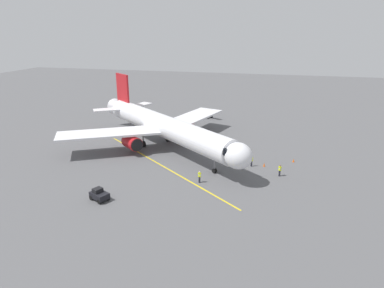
{
  "coord_description": "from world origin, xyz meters",
  "views": [
    {
      "loc": [
        -19.17,
        54.39,
        20.11
      ],
      "look_at": [
        -6.65,
        5.23,
        3.0
      ],
      "focal_mm": 32.09,
      "sensor_mm": 36.0,
      "label": 1
    }
  ],
  "objects_px": {
    "ground_crew_loader": "(252,161)",
    "safety_cone_nose_right": "(294,160)",
    "ground_crew_marshaller": "(280,170)",
    "tug_portside": "(99,195)",
    "baggage_cart_starboard_side": "(116,132)",
    "airplane": "(163,126)",
    "safety_cone_nose_left": "(264,165)",
    "ground_crew_wing_walker": "(199,177)",
    "belt_loader_near_nose": "(207,115)"
  },
  "relations": [
    {
      "from": "ground_crew_marshaller",
      "to": "ground_crew_wing_walker",
      "type": "distance_m",
      "value": 11.73
    },
    {
      "from": "airplane",
      "to": "baggage_cart_starboard_side",
      "type": "relative_size",
      "value": 11.56
    },
    {
      "from": "ground_crew_wing_walker",
      "to": "belt_loader_near_nose",
      "type": "relative_size",
      "value": 0.4
    },
    {
      "from": "airplane",
      "to": "safety_cone_nose_left",
      "type": "relative_size",
      "value": 61.91
    },
    {
      "from": "tug_portside",
      "to": "safety_cone_nose_right",
      "type": "relative_size",
      "value": 4.95
    },
    {
      "from": "baggage_cart_starboard_side",
      "to": "ground_crew_wing_walker",
      "type": "bearing_deg",
      "value": 140.58
    },
    {
      "from": "ground_crew_marshaller",
      "to": "safety_cone_nose_right",
      "type": "bearing_deg",
      "value": -108.91
    },
    {
      "from": "airplane",
      "to": "ground_crew_wing_walker",
      "type": "relative_size",
      "value": 19.91
    },
    {
      "from": "baggage_cart_starboard_side",
      "to": "safety_cone_nose_left",
      "type": "relative_size",
      "value": 5.35
    },
    {
      "from": "ground_crew_wing_walker",
      "to": "safety_cone_nose_right",
      "type": "bearing_deg",
      "value": -138.88
    },
    {
      "from": "tug_portside",
      "to": "safety_cone_nose_left",
      "type": "xyz_separation_m",
      "value": [
        -19.15,
        -16.07,
        -0.43
      ]
    },
    {
      "from": "safety_cone_nose_left",
      "to": "ground_crew_wing_walker",
      "type": "bearing_deg",
      "value": 44.32
    },
    {
      "from": "ground_crew_loader",
      "to": "belt_loader_near_nose",
      "type": "height_order",
      "value": "belt_loader_near_nose"
    },
    {
      "from": "tug_portside",
      "to": "ground_crew_loader",
      "type": "bearing_deg",
      "value": -137.79
    },
    {
      "from": "ground_crew_wing_walker",
      "to": "airplane",
      "type": "bearing_deg",
      "value": -53.03
    },
    {
      "from": "ground_crew_marshaller",
      "to": "ground_crew_loader",
      "type": "xyz_separation_m",
      "value": [
        4.22,
        -2.72,
        0.0
      ]
    },
    {
      "from": "tug_portside",
      "to": "baggage_cart_starboard_side",
      "type": "height_order",
      "value": "tug_portside"
    },
    {
      "from": "belt_loader_near_nose",
      "to": "safety_cone_nose_left",
      "type": "bearing_deg",
      "value": 118.07
    },
    {
      "from": "ground_crew_loader",
      "to": "belt_loader_near_nose",
      "type": "relative_size",
      "value": 0.4
    },
    {
      "from": "ground_crew_wing_walker",
      "to": "safety_cone_nose_right",
      "type": "distance_m",
      "value": 16.92
    },
    {
      "from": "belt_loader_near_nose",
      "to": "baggage_cart_starboard_side",
      "type": "relative_size",
      "value": 1.46
    },
    {
      "from": "airplane",
      "to": "ground_crew_loader",
      "type": "bearing_deg",
      "value": 163.28
    },
    {
      "from": "airplane",
      "to": "safety_cone_nose_right",
      "type": "height_order",
      "value": "airplane"
    },
    {
      "from": "ground_crew_wing_walker",
      "to": "tug_portside",
      "type": "bearing_deg",
      "value": 36.28
    },
    {
      "from": "ground_crew_marshaller",
      "to": "ground_crew_wing_walker",
      "type": "bearing_deg",
      "value": 25.05
    },
    {
      "from": "airplane",
      "to": "ground_crew_loader",
      "type": "distance_m",
      "value": 16.75
    },
    {
      "from": "tug_portside",
      "to": "safety_cone_nose_left",
      "type": "height_order",
      "value": "tug_portside"
    },
    {
      "from": "belt_loader_near_nose",
      "to": "tug_portside",
      "type": "height_order",
      "value": "belt_loader_near_nose"
    },
    {
      "from": "ground_crew_marshaller",
      "to": "ground_crew_loader",
      "type": "relative_size",
      "value": 1.0
    },
    {
      "from": "ground_crew_marshaller",
      "to": "baggage_cart_starboard_side",
      "type": "relative_size",
      "value": 0.58
    },
    {
      "from": "airplane",
      "to": "ground_crew_wing_walker",
      "type": "bearing_deg",
      "value": 126.97
    },
    {
      "from": "ground_crew_marshaller",
      "to": "tug_portside",
      "type": "xyz_separation_m",
      "value": [
        21.46,
        12.92,
        -0.18
      ]
    },
    {
      "from": "belt_loader_near_nose",
      "to": "safety_cone_nose_right",
      "type": "distance_m",
      "value": 31.34
    },
    {
      "from": "ground_crew_wing_walker",
      "to": "baggage_cart_starboard_side",
      "type": "distance_m",
      "value": 27.28
    },
    {
      "from": "baggage_cart_starboard_side",
      "to": "ground_crew_marshaller",
      "type": "bearing_deg",
      "value": 158.71
    },
    {
      "from": "ground_crew_marshaller",
      "to": "safety_cone_nose_right",
      "type": "xyz_separation_m",
      "value": [
        -2.11,
        -6.15,
        -0.61
      ]
    },
    {
      "from": "ground_crew_marshaller",
      "to": "tug_portside",
      "type": "height_order",
      "value": "ground_crew_marshaller"
    },
    {
      "from": "airplane",
      "to": "safety_cone_nose_right",
      "type": "relative_size",
      "value": 61.91
    },
    {
      "from": "safety_cone_nose_right",
      "to": "ground_crew_wing_walker",
      "type": "bearing_deg",
      "value": 41.12
    },
    {
      "from": "safety_cone_nose_right",
      "to": "safety_cone_nose_left",
      "type": "bearing_deg",
      "value": 34.16
    },
    {
      "from": "ground_crew_wing_walker",
      "to": "ground_crew_loader",
      "type": "bearing_deg",
      "value": -129.81
    },
    {
      "from": "ground_crew_loader",
      "to": "baggage_cart_starboard_side",
      "type": "xyz_separation_m",
      "value": [
        27.48,
        -9.63,
        -0.23
      ]
    },
    {
      "from": "safety_cone_nose_right",
      "to": "tug_portside",
      "type": "bearing_deg",
      "value": 38.98
    },
    {
      "from": "belt_loader_near_nose",
      "to": "baggage_cart_starboard_side",
      "type": "xyz_separation_m",
      "value": [
        14.59,
        18.56,
        -0.06
      ]
    },
    {
      "from": "tug_portside",
      "to": "safety_cone_nose_right",
      "type": "distance_m",
      "value": 30.32
    },
    {
      "from": "tug_portside",
      "to": "baggage_cart_starboard_side",
      "type": "bearing_deg",
      "value": -67.93
    },
    {
      "from": "ground_crew_loader",
      "to": "safety_cone_nose_right",
      "type": "relative_size",
      "value": 3.11
    },
    {
      "from": "ground_crew_loader",
      "to": "baggage_cart_starboard_side",
      "type": "height_order",
      "value": "ground_crew_loader"
    },
    {
      "from": "ground_crew_marshaller",
      "to": "belt_loader_near_nose",
      "type": "bearing_deg",
      "value": -61.04
    },
    {
      "from": "ground_crew_marshaller",
      "to": "tug_portside",
      "type": "distance_m",
      "value": 25.05
    }
  ]
}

